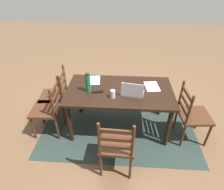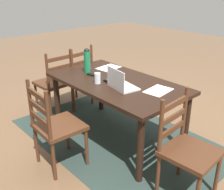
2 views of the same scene
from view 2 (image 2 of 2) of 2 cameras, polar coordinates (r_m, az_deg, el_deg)
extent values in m
plane|color=brown|center=(3.47, 0.84, -8.75)|extent=(14.00, 14.00, 0.00)
cube|color=#283833|center=(3.47, 0.84, -8.71)|extent=(2.57, 1.62, 0.01)
cube|color=black|center=(3.15, 0.92, 2.57)|extent=(1.64, 0.90, 0.04)
cylinder|color=black|center=(3.14, 15.22, -5.90)|extent=(0.07, 0.07, 0.71)
cylinder|color=black|center=(4.03, -2.34, 1.59)|extent=(0.07, 0.07, 0.71)
cylinder|color=black|center=(2.62, 5.91, -11.38)|extent=(0.07, 0.07, 0.71)
cylinder|color=black|center=(3.64, -11.38, -1.31)|extent=(0.07, 0.07, 0.71)
cube|color=#4C2B19|center=(4.02, -12.19, 2.51)|extent=(0.45, 0.45, 0.04)
cylinder|color=#4C2B19|center=(4.18, -15.51, -0.51)|extent=(0.04, 0.04, 0.43)
cylinder|color=#4C2B19|center=(4.35, -11.17, 0.87)|extent=(0.04, 0.04, 0.43)
cylinder|color=#4C2B19|center=(3.87, -12.77, -2.16)|extent=(0.04, 0.04, 0.43)
cylinder|color=#4C2B19|center=(4.06, -8.22, -0.60)|extent=(0.04, 0.04, 0.43)
cylinder|color=#4C2B19|center=(3.69, -13.35, 4.62)|extent=(0.04, 0.04, 0.50)
cylinder|color=#4C2B19|center=(3.88, -8.54, 5.92)|extent=(0.04, 0.04, 0.50)
cube|color=#4C2B19|center=(3.81, -10.77, 3.86)|extent=(0.04, 0.36, 0.05)
cube|color=#4C2B19|center=(3.77, -10.91, 5.65)|extent=(0.04, 0.36, 0.05)
cube|color=#4C2B19|center=(3.74, -11.06, 7.48)|extent=(0.04, 0.36, 0.05)
cube|color=#4C2B19|center=(2.84, -10.88, -6.45)|extent=(0.46, 0.46, 0.04)
cylinder|color=#4C2B19|center=(3.18, -9.25, -7.76)|extent=(0.04, 0.04, 0.43)
cylinder|color=#4C2B19|center=(2.91, -5.34, -10.82)|extent=(0.04, 0.04, 0.43)
cylinder|color=#4C2B19|center=(3.04, -15.48, -9.92)|extent=(0.04, 0.04, 0.43)
cylinder|color=#4C2B19|center=(2.75, -12.05, -13.44)|extent=(0.04, 0.04, 0.43)
cylinder|color=#4C2B19|center=(2.81, -16.70, -1.66)|extent=(0.04, 0.04, 0.50)
cylinder|color=#4C2B19|center=(2.50, -13.17, -4.53)|extent=(0.04, 0.04, 0.50)
cube|color=#4C2B19|center=(2.70, -14.82, -4.92)|extent=(0.36, 0.04, 0.05)
cube|color=#4C2B19|center=(2.64, -15.10, -2.52)|extent=(0.36, 0.04, 0.05)
cube|color=#4C2B19|center=(2.59, -15.38, -0.03)|extent=(0.36, 0.04, 0.05)
cube|color=#4C2B19|center=(4.20, -7.95, 3.70)|extent=(0.49, 0.49, 0.04)
cylinder|color=#4C2B19|center=(4.31, -11.34, 0.64)|extent=(0.04, 0.04, 0.43)
cylinder|color=#4C2B19|center=(4.53, -7.56, 2.03)|extent=(0.04, 0.04, 0.43)
cylinder|color=#4C2B19|center=(4.03, -8.03, -0.72)|extent=(0.04, 0.04, 0.43)
cylinder|color=#4C2B19|center=(4.27, -4.18, 0.82)|extent=(0.04, 0.04, 0.43)
cylinder|color=#4C2B19|center=(3.86, -8.33, 5.83)|extent=(0.04, 0.04, 0.50)
cylinder|color=#4C2B19|center=(4.10, -4.28, 7.06)|extent=(0.04, 0.04, 0.50)
cube|color=#4C2B19|center=(4.01, -6.18, 5.10)|extent=(0.07, 0.36, 0.05)
cube|color=#4C2B19|center=(3.97, -6.26, 6.81)|extent=(0.07, 0.36, 0.05)
cube|color=#4C2B19|center=(3.94, -6.34, 8.56)|extent=(0.07, 0.36, 0.05)
cube|color=#4C2B19|center=(2.50, 16.12, -11.51)|extent=(0.47, 0.47, 0.04)
cylinder|color=#4C2B19|center=(2.72, 21.16, -15.18)|extent=(0.04, 0.04, 0.43)
cylinder|color=#4C2B19|center=(2.84, 14.07, -12.38)|extent=(0.04, 0.04, 0.43)
cylinder|color=#4C2B19|center=(2.58, 9.57, -16.16)|extent=(0.04, 0.04, 0.43)
cylinder|color=#4C2B19|center=(2.60, 14.90, -3.54)|extent=(0.04, 0.04, 0.50)
cylinder|color=#4C2B19|center=(2.31, 10.16, -6.68)|extent=(0.04, 0.04, 0.50)
cube|color=#4C2B19|center=(2.50, 12.48, -7.05)|extent=(0.05, 0.36, 0.05)
cube|color=#4C2B19|center=(2.44, 12.73, -4.50)|extent=(0.05, 0.36, 0.05)
cube|color=#4C2B19|center=(2.38, 12.99, -1.84)|extent=(0.05, 0.36, 0.05)
cube|color=silver|center=(2.95, 2.49, 1.70)|extent=(0.35, 0.27, 0.02)
cube|color=silver|center=(2.86, 0.77, 3.40)|extent=(0.32, 0.06, 0.21)
cube|color=#A5CCEA|center=(2.86, 0.87, 3.42)|extent=(0.29, 0.05, 0.19)
cylinder|color=#197247|center=(3.40, -5.22, 6.87)|extent=(0.08, 0.08, 0.27)
sphere|color=black|center=(3.37, -5.31, 9.11)|extent=(0.07, 0.07, 0.07)
cylinder|color=silver|center=(3.06, -3.05, 3.52)|extent=(0.07, 0.07, 0.12)
ellipsoid|color=black|center=(3.15, -1.08, 3.28)|extent=(0.08, 0.11, 0.03)
cube|color=black|center=(3.32, -3.95, 4.19)|extent=(0.18, 0.08, 0.02)
cube|color=white|center=(2.91, 9.65, 0.93)|extent=(0.25, 0.32, 0.00)
cube|color=white|center=(3.62, -0.72, 5.72)|extent=(0.24, 0.32, 0.00)
camera|label=1|loc=(2.22, -59.92, 25.73)|focal=30.19mm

